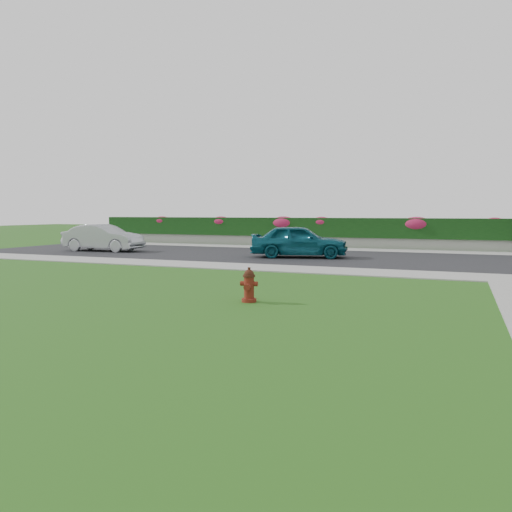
% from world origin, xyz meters
% --- Properties ---
extents(ground, '(120.00, 120.00, 0.00)m').
position_xyz_m(ground, '(0.00, 0.00, 0.00)').
color(ground, black).
rests_on(ground, ground).
extents(street_far, '(26.00, 8.00, 0.04)m').
position_xyz_m(street_far, '(-5.00, 14.00, 0.02)').
color(street_far, black).
rests_on(street_far, ground).
extents(sidewalk_far, '(24.00, 2.00, 0.04)m').
position_xyz_m(sidewalk_far, '(-6.00, 9.00, 0.02)').
color(sidewalk_far, gray).
rests_on(sidewalk_far, ground).
extents(sidewalk_beyond, '(34.00, 2.00, 0.04)m').
position_xyz_m(sidewalk_beyond, '(-1.00, 19.00, 0.02)').
color(sidewalk_beyond, gray).
rests_on(sidewalk_beyond, ground).
extents(retaining_wall, '(34.00, 0.40, 0.60)m').
position_xyz_m(retaining_wall, '(-1.00, 20.50, 0.30)').
color(retaining_wall, gray).
rests_on(retaining_wall, ground).
extents(hedge, '(32.00, 0.90, 1.10)m').
position_xyz_m(hedge, '(-1.00, 20.60, 1.15)').
color(hedge, black).
rests_on(hedge, retaining_wall).
extents(fire_hydrant, '(0.41, 0.38, 0.78)m').
position_xyz_m(fire_hydrant, '(0.83, 2.53, 0.37)').
color(fire_hydrant, '#561A0D').
rests_on(fire_hydrant, ground).
extents(sedan_teal, '(4.52, 2.71, 1.44)m').
position_xyz_m(sedan_teal, '(-1.31, 13.29, 0.76)').
color(sedan_teal, '#0B4C5A').
rests_on(sedan_teal, street_far).
extents(sedan_silver, '(4.23, 1.72, 1.36)m').
position_xyz_m(sedan_silver, '(-11.70, 13.01, 0.72)').
color(sedan_silver, '#A1A4A8').
rests_on(sedan_silver, street_far).
extents(flower_clump_a, '(1.19, 0.77, 0.60)m').
position_xyz_m(flower_clump_a, '(-12.95, 20.50, 1.46)').
color(flower_clump_a, '#B41E5A').
rests_on(flower_clump_a, hedge).
extents(flower_clump_b, '(1.27, 0.81, 0.63)m').
position_xyz_m(flower_clump_b, '(-8.65, 20.50, 1.45)').
color(flower_clump_b, '#B41E5A').
rests_on(flower_clump_b, hedge).
extents(flower_clump_c, '(1.52, 0.98, 0.76)m').
position_xyz_m(flower_clump_c, '(-4.52, 20.50, 1.40)').
color(flower_clump_c, '#B41E5A').
rests_on(flower_clump_c, hedge).
extents(flower_clump_d, '(1.21, 0.78, 0.61)m').
position_xyz_m(flower_clump_d, '(-2.19, 20.50, 1.46)').
color(flower_clump_d, '#B41E5A').
rests_on(flower_clump_d, hedge).
extents(flower_clump_e, '(1.55, 1.00, 0.77)m').
position_xyz_m(flower_clump_e, '(3.05, 20.50, 1.39)').
color(flower_clump_e, '#B41E5A').
rests_on(flower_clump_e, hedge).
extents(flower_clump_f, '(1.08, 0.69, 0.54)m').
position_xyz_m(flower_clump_f, '(6.87, 20.50, 1.49)').
color(flower_clump_f, '#B41E5A').
rests_on(flower_clump_f, hedge).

